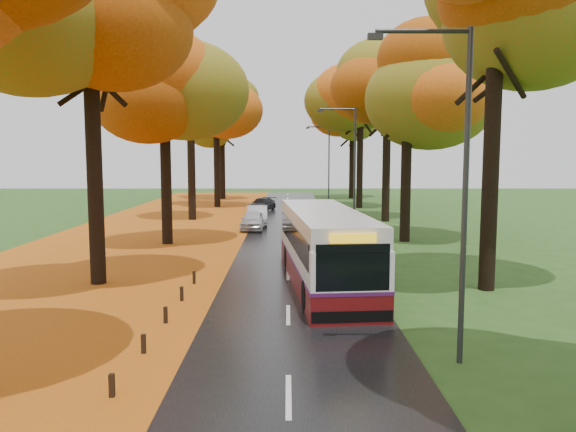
{
  "coord_description": "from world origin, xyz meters",
  "views": [
    {
      "loc": [
        -0.02,
        -5.28,
        5.07
      ],
      "look_at": [
        0.0,
        17.36,
        2.6
      ],
      "focal_mm": 35.0,
      "sensor_mm": 36.0,
      "label": 1
    }
  ],
  "objects_px": {
    "car_silver": "(257,215)",
    "streetlamp_mid": "(351,161)",
    "car_white": "(253,220)",
    "streetlamp_far": "(326,158)",
    "bus": "(324,246)",
    "streetlamp_near": "(455,170)",
    "car_dark": "(262,204)"
  },
  "relations": [
    {
      "from": "streetlamp_far",
      "to": "car_silver",
      "type": "xyz_separation_m",
      "value": [
        -6.15,
        -17.05,
        -3.99
      ]
    },
    {
      "from": "car_white",
      "to": "car_dark",
      "type": "bearing_deg",
      "value": 92.46
    },
    {
      "from": "streetlamp_far",
      "to": "car_silver",
      "type": "relative_size",
      "value": 1.92
    },
    {
      "from": "bus",
      "to": "car_dark",
      "type": "height_order",
      "value": "bus"
    },
    {
      "from": "streetlamp_far",
      "to": "car_dark",
      "type": "distance_m",
      "value": 9.99
    },
    {
      "from": "streetlamp_near",
      "to": "streetlamp_far",
      "type": "distance_m",
      "value": 44.0
    },
    {
      "from": "streetlamp_near",
      "to": "streetlamp_mid",
      "type": "height_order",
      "value": "same"
    },
    {
      "from": "car_white",
      "to": "car_silver",
      "type": "relative_size",
      "value": 0.9
    },
    {
      "from": "streetlamp_far",
      "to": "car_white",
      "type": "distance_m",
      "value": 21.08
    },
    {
      "from": "streetlamp_mid",
      "to": "car_white",
      "type": "distance_m",
      "value": 7.82
    },
    {
      "from": "streetlamp_mid",
      "to": "car_dark",
      "type": "relative_size",
      "value": 2.02
    },
    {
      "from": "streetlamp_near",
      "to": "car_silver",
      "type": "bearing_deg",
      "value": 102.87
    },
    {
      "from": "car_silver",
      "to": "streetlamp_mid",
      "type": "bearing_deg",
      "value": -40.89
    },
    {
      "from": "streetlamp_far",
      "to": "car_white",
      "type": "relative_size",
      "value": 2.13
    },
    {
      "from": "streetlamp_near",
      "to": "car_dark",
      "type": "xyz_separation_m",
      "value": [
        -6.3,
        37.42,
        -4.1
      ]
    },
    {
      "from": "streetlamp_far",
      "to": "bus",
      "type": "xyz_separation_m",
      "value": [
        -2.53,
        -35.73,
        -3.16
      ]
    },
    {
      "from": "streetlamp_near",
      "to": "car_silver",
      "type": "distance_m",
      "value": 27.93
    },
    {
      "from": "car_white",
      "to": "car_dark",
      "type": "height_order",
      "value": "car_white"
    },
    {
      "from": "streetlamp_mid",
      "to": "car_dark",
      "type": "bearing_deg",
      "value": 112.21
    },
    {
      "from": "streetlamp_near",
      "to": "streetlamp_mid",
      "type": "bearing_deg",
      "value": 90.0
    },
    {
      "from": "streetlamp_near",
      "to": "streetlamp_far",
      "type": "relative_size",
      "value": 1.0
    },
    {
      "from": "streetlamp_near",
      "to": "streetlamp_mid",
      "type": "distance_m",
      "value": 22.0
    },
    {
      "from": "car_white",
      "to": "streetlamp_far",
      "type": "bearing_deg",
      "value": 74.74
    },
    {
      "from": "streetlamp_mid",
      "to": "streetlamp_far",
      "type": "height_order",
      "value": "same"
    },
    {
      "from": "car_white",
      "to": "streetlamp_near",
      "type": "bearing_deg",
      "value": -73.01
    },
    {
      "from": "streetlamp_near",
      "to": "car_dark",
      "type": "relative_size",
      "value": 2.02
    },
    {
      "from": "streetlamp_near",
      "to": "streetlamp_far",
      "type": "bearing_deg",
      "value": 90.0
    },
    {
      "from": "streetlamp_near",
      "to": "bus",
      "type": "height_order",
      "value": "streetlamp_near"
    },
    {
      "from": "streetlamp_mid",
      "to": "car_white",
      "type": "height_order",
      "value": "streetlamp_mid"
    },
    {
      "from": "streetlamp_near",
      "to": "streetlamp_far",
      "type": "xyz_separation_m",
      "value": [
        0.0,
        44.0,
        0.0
      ]
    },
    {
      "from": "streetlamp_far",
      "to": "car_dark",
      "type": "relative_size",
      "value": 2.02
    },
    {
      "from": "streetlamp_mid",
      "to": "car_white",
      "type": "xyz_separation_m",
      "value": [
        -6.3,
        2.3,
        -4.03
      ]
    }
  ]
}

